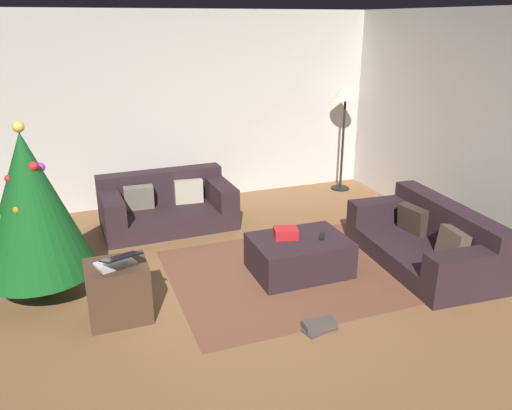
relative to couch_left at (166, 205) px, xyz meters
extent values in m
plane|color=brown|center=(0.16, -2.24, -0.25)|extent=(6.40, 6.40, 0.00)
cube|color=beige|center=(0.16, 0.90, 1.05)|extent=(6.40, 0.12, 2.60)
cube|color=#2D1E23|center=(0.00, -0.09, -0.14)|extent=(1.63, 0.98, 0.22)
cube|color=#2D1E23|center=(-0.01, 0.26, 0.18)|extent=(1.61, 0.29, 0.41)
cube|color=#2D1E23|center=(0.68, -0.07, 0.12)|extent=(0.27, 0.94, 0.29)
cube|color=#2D1E23|center=(-0.68, -0.11, 0.12)|extent=(0.27, 0.94, 0.29)
cube|color=#BCB299|center=(0.32, 0.07, 0.12)|extent=(0.37, 0.16, 0.30)
cube|color=#716B5B|center=(-0.32, 0.05, 0.12)|extent=(0.37, 0.16, 0.31)
cube|color=#2D1E23|center=(2.31, -2.07, -0.15)|extent=(0.98, 1.81, 0.21)
cube|color=#2D1E23|center=(2.63, -2.09, 0.17)|extent=(0.35, 1.77, 0.43)
cube|color=#2D1E23|center=(2.27, -2.83, 0.08)|extent=(0.88, 0.30, 0.26)
cube|color=#2D1E23|center=(2.36, -1.32, 0.08)|extent=(0.88, 0.30, 0.26)
cube|color=brown|center=(2.41, -2.43, 0.10)|extent=(0.20, 0.38, 0.31)
cube|color=#372D24|center=(2.45, -1.73, 0.10)|extent=(0.19, 0.38, 0.31)
cube|color=#2D1E23|center=(1.02, -1.81, -0.06)|extent=(0.96, 0.70, 0.37)
cube|color=red|center=(0.90, -1.72, 0.17)|extent=(0.28, 0.24, 0.10)
cube|color=black|center=(1.25, -1.85, 0.13)|extent=(0.13, 0.16, 0.02)
cylinder|color=brown|center=(-1.44, -1.38, -0.12)|extent=(0.10, 0.10, 0.25)
cone|color=#14561E|center=(-1.44, -1.38, 0.66)|extent=(1.03, 1.03, 1.32)
sphere|color=orange|center=(-1.54, -1.57, 0.69)|extent=(0.07, 0.07, 0.07)
sphere|color=yellow|center=(-1.25, -1.06, 0.33)|extent=(0.09, 0.09, 0.09)
sphere|color=green|center=(-1.67, -1.47, 0.60)|extent=(0.09, 0.09, 0.09)
sphere|color=red|center=(-1.37, -1.45, 1.03)|extent=(0.08, 0.08, 0.08)
sphere|color=red|center=(-1.58, -1.42, 0.93)|extent=(0.07, 0.07, 0.07)
sphere|color=#CC33BF|center=(-1.32, -1.36, 0.99)|extent=(0.09, 0.09, 0.09)
sphere|color=red|center=(-1.67, -1.20, 0.49)|extent=(0.08, 0.08, 0.08)
sphere|color=#F2D84C|center=(-1.44, -1.38, 1.36)|extent=(0.10, 0.10, 0.10)
cube|color=#4C3323|center=(-0.81, -2.03, 0.00)|extent=(0.52, 0.44, 0.51)
cube|color=silver|center=(-0.81, -2.03, 0.27)|extent=(0.36, 0.30, 0.02)
cube|color=black|center=(-0.77, -2.16, 0.39)|extent=(0.36, 0.30, 0.08)
cube|color=#4C423D|center=(0.71, -2.84, -0.24)|extent=(0.27, 0.19, 0.03)
cube|color=#4C423D|center=(0.73, -2.83, -0.20)|extent=(0.28, 0.16, 0.05)
cylinder|color=black|center=(2.79, 0.47, -0.24)|extent=(0.28, 0.28, 0.02)
cylinder|color=black|center=(2.79, 0.47, 0.43)|extent=(0.04, 0.04, 1.37)
cone|color=beige|center=(2.79, 0.47, 1.24)|extent=(0.36, 0.36, 0.24)
cube|color=brown|center=(1.02, -1.81, -0.25)|extent=(2.60, 2.00, 0.01)
camera|label=1|loc=(-1.06, -6.07, 2.21)|focal=35.66mm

